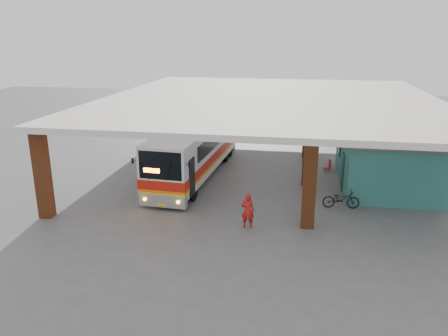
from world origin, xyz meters
TOP-DOWN VIEW (x-y plane):
  - ground at (0.00, 0.00)m, footprint 90.00×90.00m
  - brick_columns at (1.43, 5.00)m, footprint 20.10×21.60m
  - canopy_roof at (0.50, 6.50)m, footprint 21.00×23.00m
  - shop_building at (7.49, 4.00)m, footprint 5.20×8.20m
  - coach_bus at (-3.84, 3.48)m, footprint 3.22×12.06m
  - motorcycle at (4.70, -0.42)m, footprint 1.90×0.77m
  - pedestrian at (0.29, -3.57)m, footprint 0.62×0.42m
  - red_chair at (4.41, 5.86)m, footprint 0.49×0.49m

SIDE VIEW (x-z plane):
  - ground at x=0.00m, z-range 0.00..0.00m
  - red_chair at x=4.41m, z-range -0.03..0.74m
  - motorcycle at x=4.70m, z-range 0.00..0.98m
  - pedestrian at x=0.29m, z-range 0.00..1.67m
  - shop_building at x=7.49m, z-range 0.01..3.12m
  - coach_bus at x=-3.84m, z-range -0.01..3.46m
  - brick_columns at x=1.43m, z-range 0.00..4.35m
  - canopy_roof at x=0.50m, z-range 4.35..4.65m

